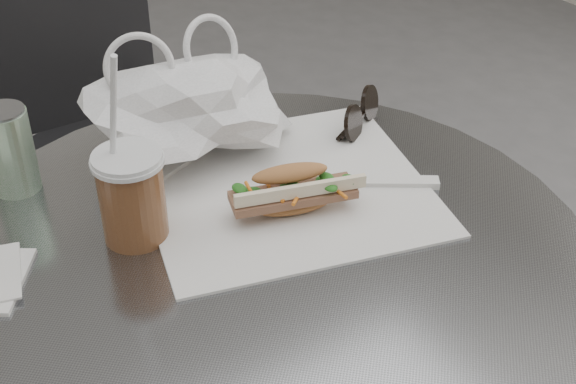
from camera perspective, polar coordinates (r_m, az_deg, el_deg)
chair_far at (r=1.65m, az=-11.87°, el=-1.50°), size 0.42×0.42×0.79m
sandwich_paper at (r=1.01m, az=-0.22°, el=0.32°), size 0.42×0.41×0.00m
banh_mi at (r=0.95m, az=0.27°, el=0.10°), size 0.20×0.13×0.06m
iced_coffee at (r=0.91m, az=-11.06°, el=-0.20°), size 0.08×0.08×0.24m
sunglasses at (r=1.13m, az=5.13°, el=5.43°), size 0.11×0.08×0.05m
plastic_bag at (r=1.06m, az=-7.10°, el=5.74°), size 0.27×0.22×0.13m
drink_can at (r=1.04m, az=-19.17°, el=2.84°), size 0.06×0.06×0.11m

